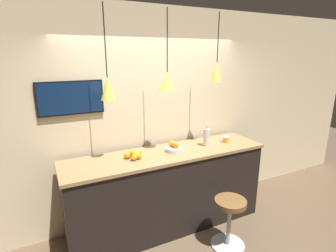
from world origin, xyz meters
name	(u,v)px	position (x,y,z in m)	size (l,w,h in m)	color
back_wall	(154,117)	(0.00, 1.08, 1.45)	(8.00, 0.06, 2.90)	beige
service_counter	(168,190)	(0.00, 0.64, 0.54)	(2.65, 0.66, 1.08)	black
bar_stool	(230,215)	(0.49, -0.04, 0.43)	(0.42, 0.42, 0.63)	#B7B7BC
fruit_bowl	(174,147)	(0.09, 0.63, 1.14)	(0.22, 0.22, 0.14)	beige
orange_pile	(135,155)	(-0.44, 0.65, 1.12)	(0.22, 0.21, 0.09)	orange
juice_bottle	(206,137)	(0.58, 0.63, 1.21)	(0.08, 0.08, 0.30)	silver
spread_jar	(226,139)	(0.92, 0.63, 1.12)	(0.10, 0.10, 0.08)	gold
pendant_lamp_left	(108,88)	(-0.72, 0.66, 1.94)	(0.16, 0.16, 0.99)	black
pendant_lamp_middle	(167,81)	(0.00, 0.66, 1.99)	(0.20, 0.20, 0.93)	black
pendant_lamp_right	(217,71)	(0.72, 0.66, 2.08)	(0.14, 0.14, 0.86)	black
mounted_tv	(71,98)	(-1.07, 1.02, 1.80)	(0.74, 0.04, 0.39)	black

